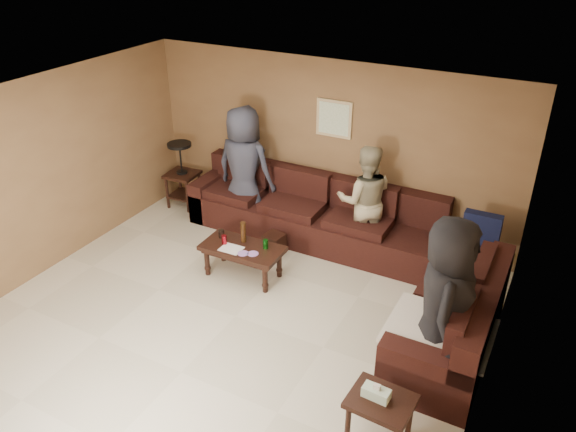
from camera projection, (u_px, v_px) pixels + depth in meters
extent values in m
plane|color=beige|center=(235.00, 316.00, 6.59)|extent=(5.50, 5.50, 0.00)
cube|color=silver|center=(224.00, 115.00, 5.42)|extent=(5.50, 5.00, 0.10)
cube|color=olive|center=(327.00, 148.00, 7.94)|extent=(5.50, 0.10, 2.50)
cube|color=olive|center=(40.00, 372.00, 4.05)|extent=(5.50, 0.10, 2.50)
cube|color=olive|center=(48.00, 174.00, 7.13)|extent=(0.10, 5.00, 2.50)
cube|color=olive|center=(497.00, 296.00, 4.86)|extent=(0.10, 5.00, 2.50)
cube|color=black|center=(312.00, 224.00, 8.07)|extent=(3.70, 0.90, 0.45)
cube|color=black|center=(322.00, 188.00, 8.12)|extent=(3.70, 0.24, 0.45)
cube|color=black|center=(212.00, 194.00, 8.74)|extent=(0.24, 0.90, 0.63)
cube|color=black|center=(446.00, 332.00, 6.00)|extent=(0.90, 2.00, 0.45)
cube|color=black|center=(485.00, 307.00, 5.65)|extent=(0.24, 2.00, 0.45)
cube|color=black|center=(424.00, 379.00, 5.27)|extent=(0.90, 0.24, 0.63)
cube|color=#111637|center=(481.00, 230.00, 6.87)|extent=(0.45, 0.14, 0.45)
cube|color=silver|center=(440.00, 331.00, 5.48)|extent=(1.00, 0.85, 0.04)
cube|color=black|center=(242.00, 248.00, 7.15)|extent=(1.06, 0.55, 0.06)
cube|color=black|center=(243.00, 252.00, 7.17)|extent=(0.98, 0.47, 0.05)
cylinder|color=black|center=(207.00, 262.00, 7.27)|extent=(0.07, 0.07, 0.38)
cylinder|color=black|center=(265.00, 279.00, 6.93)|extent=(0.07, 0.07, 0.38)
cylinder|color=black|center=(223.00, 248.00, 7.57)|extent=(0.07, 0.07, 0.38)
cylinder|color=black|center=(279.00, 264.00, 7.23)|extent=(0.07, 0.07, 0.38)
cylinder|color=maroon|center=(224.00, 240.00, 7.16)|extent=(0.07, 0.07, 0.12)
cylinder|color=#167E1A|center=(266.00, 244.00, 7.07)|extent=(0.07, 0.07, 0.12)
cylinder|color=black|center=(243.00, 232.00, 7.18)|extent=(0.07, 0.07, 0.28)
cylinder|color=black|center=(221.00, 234.00, 7.31)|extent=(0.08, 0.08, 0.11)
cube|color=silver|center=(231.00, 249.00, 7.08)|extent=(0.28, 0.23, 0.00)
cylinder|color=#F255A5|center=(243.00, 253.00, 6.98)|extent=(0.14, 0.14, 0.01)
cylinder|color=#F255A5|center=(253.00, 254.00, 6.97)|extent=(0.14, 0.14, 0.01)
cube|color=black|center=(182.00, 174.00, 8.85)|extent=(0.50, 0.50, 0.05)
cube|color=black|center=(184.00, 195.00, 9.02)|extent=(0.44, 0.44, 0.03)
cylinder|color=black|center=(167.00, 192.00, 8.90)|extent=(0.05, 0.05, 0.54)
cylinder|color=black|center=(187.00, 197.00, 8.77)|extent=(0.05, 0.05, 0.54)
cylinder|color=black|center=(180.00, 183.00, 9.20)|extent=(0.05, 0.05, 0.54)
cylinder|color=black|center=(200.00, 187.00, 9.07)|extent=(0.05, 0.05, 0.54)
cylinder|color=black|center=(182.00, 172.00, 8.83)|extent=(0.17, 0.17, 0.03)
cylinder|color=black|center=(181.00, 158.00, 8.72)|extent=(0.03, 0.03, 0.45)
cylinder|color=black|center=(179.00, 145.00, 8.62)|extent=(0.37, 0.37, 0.05)
cube|color=black|center=(381.00, 401.00, 4.87)|extent=(0.58, 0.49, 0.05)
cylinder|color=black|center=(348.00, 422.00, 4.95)|extent=(0.05, 0.05, 0.43)
cylinder|color=black|center=(364.00, 397.00, 5.21)|extent=(0.05, 0.05, 0.43)
cylinder|color=black|center=(410.00, 416.00, 5.00)|extent=(0.05, 0.05, 0.43)
cube|color=white|center=(376.00, 393.00, 4.86)|extent=(0.25, 0.13, 0.10)
cube|color=silver|center=(377.00, 387.00, 4.83)|extent=(0.06, 0.04, 0.05)
cube|color=black|center=(274.00, 244.00, 7.74)|extent=(0.29, 0.29, 0.30)
cube|color=tan|center=(334.00, 119.00, 7.66)|extent=(0.52, 0.03, 0.52)
cube|color=white|center=(334.00, 119.00, 7.65)|extent=(0.44, 0.01, 0.44)
imported|color=#323545|center=(244.00, 168.00, 8.14)|extent=(0.90, 0.59, 1.83)
imported|color=tan|center=(365.00, 201.00, 7.50)|extent=(0.94, 0.85, 1.57)
imported|color=black|center=(444.00, 304.00, 5.32)|extent=(0.74, 0.98, 1.81)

